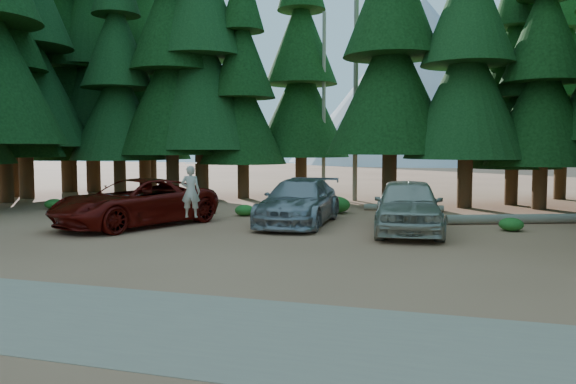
# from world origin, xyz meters

# --- Properties ---
(ground) EXTENTS (160.00, 160.00, 0.00)m
(ground) POSITION_xyz_m (0.00, 0.00, 0.00)
(ground) COLOR #996041
(ground) RESTS_ON ground
(gravel_strip) EXTENTS (26.00, 3.50, 0.01)m
(gravel_strip) POSITION_xyz_m (0.00, -6.50, 0.01)
(gravel_strip) COLOR tan
(gravel_strip) RESTS_ON ground
(forest_belt_north) EXTENTS (36.00, 7.00, 22.00)m
(forest_belt_north) POSITION_xyz_m (0.00, 15.00, 0.00)
(forest_belt_north) COLOR black
(forest_belt_north) RESTS_ON ground
(snag_front) EXTENTS (0.24, 0.24, 12.00)m
(snag_front) POSITION_xyz_m (0.80, 14.50, 6.00)
(snag_front) COLOR gray
(snag_front) RESTS_ON ground
(snag_back) EXTENTS (0.20, 0.20, 10.00)m
(snag_back) POSITION_xyz_m (-1.20, 16.00, 5.00)
(snag_back) COLOR gray
(snag_back) RESTS_ON ground
(mountain_peak) EXTENTS (48.00, 50.00, 28.00)m
(mountain_peak) POSITION_xyz_m (-2.59, 88.23, 12.71)
(mountain_peak) COLOR gray
(mountain_peak) RESTS_ON ground
(red_pickup) EXTENTS (4.72, 6.52, 1.65)m
(red_pickup) POSITION_xyz_m (-4.88, 3.00, 0.82)
(red_pickup) COLOR #610C08
(red_pickup) RESTS_ON ground
(silver_minivan_center) EXTENTS (2.38, 5.54, 1.59)m
(silver_minivan_center) POSITION_xyz_m (0.46, 5.05, 0.80)
(silver_minivan_center) COLOR #94969B
(silver_minivan_center) RESTS_ON ground
(silver_minivan_right) EXTENTS (2.62, 5.34, 1.75)m
(silver_minivan_right) POSITION_xyz_m (4.32, 4.15, 0.88)
(silver_minivan_right) COLOR #AFAC9B
(silver_minivan_right) RESTS_ON ground
(frisbee_player) EXTENTS (0.67, 0.52, 1.73)m
(frisbee_player) POSITION_xyz_m (-2.20, 1.89, 1.36)
(frisbee_player) COLOR beige
(frisbee_player) RESTS_ON ground
(log_left) EXTENTS (3.64, 0.75, 0.26)m
(log_left) POSITION_xyz_m (-0.88, 8.01, 0.13)
(log_left) COLOR gray
(log_left) RESTS_ON ground
(log_mid) EXTENTS (3.38, 0.57, 0.28)m
(log_mid) POSITION_xyz_m (3.64, 10.40, 0.14)
(log_mid) COLOR gray
(log_mid) RESTS_ON ground
(log_right) EXTENTS (5.16, 2.30, 0.35)m
(log_right) POSITION_xyz_m (7.99, 7.46, 0.17)
(log_right) COLOR gray
(log_right) RESTS_ON ground
(shrub_far_left) EXTENTS (0.83, 0.83, 0.46)m
(shrub_far_left) POSITION_xyz_m (-4.10, 7.12, 0.23)
(shrub_far_left) COLOR #1F621D
(shrub_far_left) RESTS_ON ground
(shrub_left) EXTENTS (0.80, 0.80, 0.44)m
(shrub_left) POSITION_xyz_m (-2.29, 6.82, 0.22)
(shrub_left) COLOR #1F621D
(shrub_left) RESTS_ON ground
(shrub_center_left) EXTENTS (1.07, 1.07, 0.59)m
(shrub_center_left) POSITION_xyz_m (0.44, 6.67, 0.29)
(shrub_center_left) COLOR #1F621D
(shrub_center_left) RESTS_ON ground
(shrub_center_right) EXTENTS (1.04, 1.04, 0.57)m
(shrub_center_right) POSITION_xyz_m (-1.11, 10.00, 0.29)
(shrub_center_right) COLOR #1F621D
(shrub_center_right) RESTS_ON ground
(shrub_right) EXTENTS (1.29, 1.29, 0.71)m
(shrub_right) POSITION_xyz_m (0.96, 8.74, 0.35)
(shrub_right) COLOR #1F621D
(shrub_right) RESTS_ON ground
(shrub_far_right) EXTENTS (1.03, 1.03, 0.57)m
(shrub_far_right) POSITION_xyz_m (4.29, 7.84, 0.28)
(shrub_far_right) COLOR #1F621D
(shrub_far_right) RESTS_ON ground
(shrub_edge_west) EXTENTS (0.82, 0.82, 0.45)m
(shrub_edge_west) POSITION_xyz_m (-11.29, 6.69, 0.23)
(shrub_edge_west) COLOR #1F621D
(shrub_edge_west) RESTS_ON ground
(shrub_edge_east) EXTENTS (0.79, 0.79, 0.43)m
(shrub_edge_east) POSITION_xyz_m (7.54, 5.50, 0.22)
(shrub_edge_east) COLOR #1F621D
(shrub_edge_east) RESTS_ON ground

